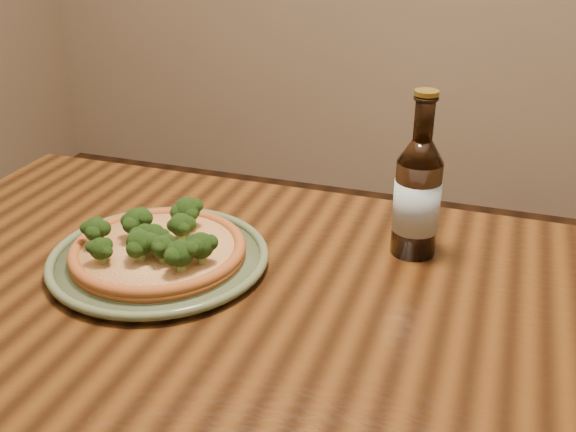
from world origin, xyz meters
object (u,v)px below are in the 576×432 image
(table, at_px, (374,418))
(plate, at_px, (159,258))
(pizza, at_px, (158,247))
(beer_bottle, at_px, (417,196))

(table, xyz_separation_m, plate, (-0.35, 0.11, 0.10))
(pizza, distance_m, beer_bottle, 0.39)
(table, bearing_deg, beer_bottle, 91.25)
(table, xyz_separation_m, pizza, (-0.35, 0.11, 0.12))
(table, xyz_separation_m, beer_bottle, (-0.01, 0.27, 0.19))
(beer_bottle, bearing_deg, plate, -163.28)
(plate, xyz_separation_m, beer_bottle, (0.35, 0.16, 0.08))
(beer_bottle, bearing_deg, table, -96.61)
(table, height_order, pizza, pizza)
(plate, height_order, pizza, pizza)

